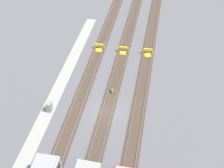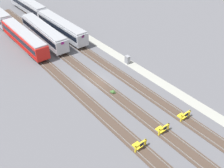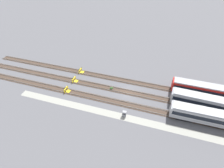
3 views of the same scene
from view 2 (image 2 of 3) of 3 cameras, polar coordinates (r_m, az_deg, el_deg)
ground_plane at (r=46.85m, az=-3.35°, el=0.70°), size 400.00×400.00×0.00m
service_walkway at (r=51.37m, az=4.48°, el=4.15°), size 54.00×2.00×0.01m
rail_track_nearest at (r=49.07m, az=0.95°, el=2.64°), size 90.00×2.24×0.21m
rail_track_near_inner at (r=46.82m, az=-3.35°, el=0.75°), size 90.00×2.24×0.21m
rail_track_middle at (r=44.92m, az=-8.04°, el=-1.33°), size 90.00×2.24×0.21m
subway_car_front_row_leftmost at (r=59.91m, az=-18.58°, el=9.44°), size 18.01×2.89×3.70m
subway_car_front_row_left_inner at (r=79.24m, az=-17.84°, el=15.98°), size 18.04×3.10×3.70m
subway_car_front_row_centre at (r=61.37m, az=-14.63°, el=10.80°), size 18.07×3.28×3.70m
subway_car_front_row_rightmost at (r=63.09m, az=-10.94°, el=12.03°), size 18.03×3.05×3.70m
bumper_stop_nearest_track at (r=40.41m, az=15.39°, el=-6.62°), size 1.35×2.00×1.22m
bumper_stop_near_inner_track at (r=37.69m, az=10.91°, el=-9.57°), size 1.34×2.00×1.22m
bumper_stop_middle_track at (r=35.24m, az=5.95°, el=-13.07°), size 1.36×2.01×1.22m
electrical_cabinet at (r=51.49m, az=3.37°, el=5.32°), size 0.90×0.73×1.60m
weed_clump at (r=43.74m, az=0.17°, el=-1.75°), size 0.92×0.70×0.64m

